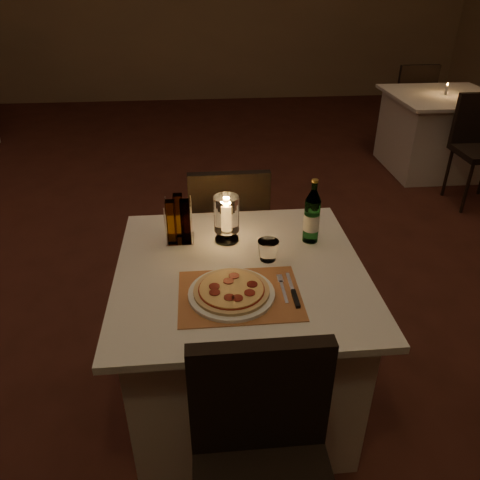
{
  "coord_description": "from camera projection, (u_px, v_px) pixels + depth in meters",
  "views": [
    {
      "loc": [
        0.01,
        -2.36,
        1.8
      ],
      "look_at": [
        0.16,
        -0.78,
        0.86
      ],
      "focal_mm": 35.0,
      "sensor_mm": 36.0,
      "label": 1
    }
  ],
  "objects": [
    {
      "name": "neighbor_chair_rb",
      "position": [
        411.0,
        97.0,
        5.11
      ],
      "size": [
        0.42,
        0.42,
        0.9
      ],
      "color": "black",
      "rests_on": "ground"
    },
    {
      "name": "main_table",
      "position": [
        240.0,
        337.0,
        2.07
      ],
      "size": [
        1.0,
        1.0,
        0.74
      ],
      "color": "silver",
      "rests_on": "ground"
    },
    {
      "name": "chair_near",
      "position": [
        263.0,
        458.0,
        1.37
      ],
      "size": [
        0.42,
        0.42,
        0.9
      ],
      "color": "black",
      "rests_on": "ground"
    },
    {
      "name": "neighbor_candle_right",
      "position": [
        447.0,
        89.0,
        4.37
      ],
      "size": [
        0.03,
        0.03,
        0.11
      ],
      "color": "white",
      "rests_on": "neighbor_table_right"
    },
    {
      "name": "plate",
      "position": [
        231.0,
        294.0,
        1.72
      ],
      "size": [
        0.32,
        0.32,
        0.01
      ],
      "primitive_type": "cylinder",
      "color": "white",
      "rests_on": "placemat"
    },
    {
      "name": "cruet_caddy",
      "position": [
        179.0,
        221.0,
        2.02
      ],
      "size": [
        0.12,
        0.12,
        0.21
      ],
      "color": "white",
      "rests_on": "main_table"
    },
    {
      "name": "chair_far",
      "position": [
        228.0,
        225.0,
        2.59
      ],
      "size": [
        0.42,
        0.42,
        0.9
      ],
      "color": "black",
      "rests_on": "ground"
    },
    {
      "name": "placemat",
      "position": [
        240.0,
        295.0,
        1.73
      ],
      "size": [
        0.45,
        0.34,
        0.0
      ],
      "primitive_type": "cube",
      "color": "#AD693C",
      "rests_on": "main_table"
    },
    {
      "name": "floor",
      "position": [
        204.0,
        297.0,
        2.94
      ],
      "size": [
        8.0,
        10.0,
        0.02
      ],
      "primitive_type": "cube",
      "color": "#471F17",
      "rests_on": "ground"
    },
    {
      "name": "fork",
      "position": [
        282.0,
        286.0,
        1.77
      ],
      "size": [
        0.02,
        0.18,
        0.0
      ],
      "color": "silver",
      "rests_on": "placemat"
    },
    {
      "name": "knife",
      "position": [
        294.0,
        295.0,
        1.72
      ],
      "size": [
        0.02,
        0.22,
        0.01
      ],
      "color": "black",
      "rests_on": "placemat"
    },
    {
      "name": "pizza",
      "position": [
        231.0,
        290.0,
        1.71
      ],
      "size": [
        0.28,
        0.28,
        0.02
      ],
      "color": "#D8B77F",
      "rests_on": "plate"
    },
    {
      "name": "water_bottle",
      "position": [
        312.0,
        217.0,
        2.01
      ],
      "size": [
        0.07,
        0.07,
        0.29
      ],
      "color": "#5CAB64",
      "rests_on": "main_table"
    },
    {
      "name": "hurricane_candle",
      "position": [
        226.0,
        215.0,
        2.01
      ],
      "size": [
        0.11,
        0.11,
        0.21
      ],
      "color": "white",
      "rests_on": "main_table"
    },
    {
      "name": "tumbler",
      "position": [
        268.0,
        250.0,
        1.92
      ],
      "size": [
        0.09,
        0.09,
        0.09
      ],
      "primitive_type": null,
      "color": "white",
      "rests_on": "main_table"
    },
    {
      "name": "neighbor_table_right",
      "position": [
        437.0,
        133.0,
        4.59
      ],
      "size": [
        1.0,
        1.0,
        0.74
      ],
      "color": "silver",
      "rests_on": "ground"
    }
  ]
}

